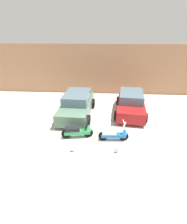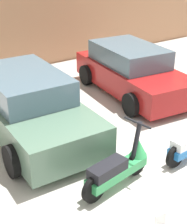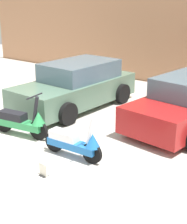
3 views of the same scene
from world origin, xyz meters
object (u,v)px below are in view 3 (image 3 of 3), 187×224
at_px(scooter_front_left, 22,121).
at_px(placard_near_right_scooter, 43,170).
at_px(car_rear_left, 76,86).
at_px(scooter_front_right, 75,142).

distance_m(scooter_front_left, placard_near_right_scooter, 2.09).
bearing_deg(placard_near_right_scooter, car_rear_left, 121.46).
height_order(scooter_front_left, placard_near_right_scooter, scooter_front_left).
height_order(scooter_front_right, car_rear_left, car_rear_left).
relative_size(scooter_front_right, placard_near_right_scooter, 5.58).
xyz_separation_m(scooter_front_left, placard_near_right_scooter, (1.77, -1.08, -0.27)).
bearing_deg(scooter_front_right, placard_near_right_scooter, -92.25).
xyz_separation_m(scooter_front_right, car_rear_left, (-2.22, 2.71, 0.29)).
xyz_separation_m(scooter_front_left, car_rear_left, (-0.46, 2.57, 0.27)).
height_order(scooter_front_left, car_rear_left, car_rear_left).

